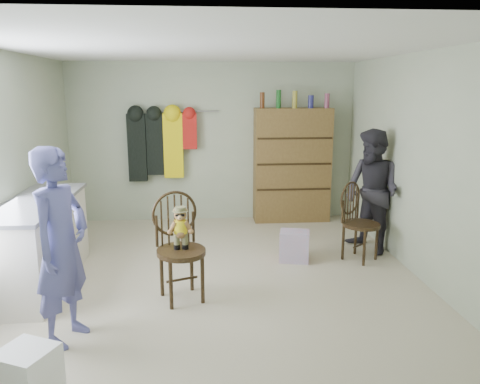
{
  "coord_description": "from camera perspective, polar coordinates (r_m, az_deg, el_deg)",
  "views": [
    {
      "loc": [
        -0.17,
        -4.96,
        2.11
      ],
      "look_at": [
        0.25,
        0.2,
        0.95
      ],
      "focal_mm": 35.0,
      "sensor_mm": 36.0,
      "label": 1
    }
  ],
  "objects": [
    {
      "name": "striped_bag",
      "position": [
        5.87,
        6.66,
        -6.56
      ],
      "size": [
        0.41,
        0.35,
        0.38
      ],
      "primitive_type": "cube",
      "rotation": [
        0.0,
        0.0,
        -0.24
      ],
      "color": "pink",
      "rests_on": "ground"
    },
    {
      "name": "room_walls",
      "position": [
        5.52,
        -2.89,
        7.08
      ],
      "size": [
        5.0,
        5.0,
        5.0
      ],
      "color": "#B3BB9D",
      "rests_on": "ground"
    },
    {
      "name": "ground_plane",
      "position": [
        5.39,
        -2.52,
        -10.42
      ],
      "size": [
        5.0,
        5.0,
        0.0
      ],
      "primitive_type": "plane",
      "color": "beige",
      "rests_on": "ground"
    },
    {
      "name": "chair_far",
      "position": [
        5.98,
        14.11,
        -3.15
      ],
      "size": [
        0.61,
        0.61,
        0.97
      ],
      "rotation": [
        0.0,
        0.0,
        0.7
      ],
      "color": "#3C2915",
      "rests_on": "ground"
    },
    {
      "name": "plastic_tub",
      "position": [
        3.8,
        -24.5,
        -19.3
      ],
      "size": [
        0.47,
        0.46,
        0.34
      ],
      "primitive_type": "cube",
      "rotation": [
        0.0,
        0.0,
        -0.44
      ],
      "color": "white",
      "rests_on": "ground"
    },
    {
      "name": "chair_front",
      "position": [
        4.74,
        -7.41,
        -5.66
      ],
      "size": [
        0.62,
        0.62,
        1.09
      ],
      "rotation": [
        0.0,
        0.0,
        0.35
      ],
      "color": "#3C2915",
      "rests_on": "ground"
    },
    {
      "name": "person_left",
      "position": [
        4.14,
        -20.96,
        -6.25
      ],
      "size": [
        0.57,
        0.7,
        1.66
      ],
      "primitive_type": "imported",
      "rotation": [
        0.0,
        0.0,
        1.24
      ],
      "color": "#515296",
      "rests_on": "ground"
    },
    {
      "name": "counter",
      "position": [
        5.52,
        -23.35,
        -5.7
      ],
      "size": [
        0.64,
        1.86,
        0.94
      ],
      "color": "silver",
      "rests_on": "ground"
    },
    {
      "name": "dresser",
      "position": [
        7.49,
        6.35,
        3.32
      ],
      "size": [
        1.2,
        0.39,
        2.08
      ],
      "color": "brown",
      "rests_on": "ground"
    },
    {
      "name": "person_right",
      "position": [
        6.24,
        15.82,
        0.03
      ],
      "size": [
        0.89,
        0.97,
        1.6
      ],
      "primitive_type": "imported",
      "rotation": [
        0.0,
        0.0,
        -1.12
      ],
      "color": "#2D2B33",
      "rests_on": "ground"
    },
    {
      "name": "coat_rack",
      "position": [
        7.42,
        -9.75,
        5.79
      ],
      "size": [
        1.42,
        0.12,
        1.09
      ],
      "color": "#99999E",
      "rests_on": "ground"
    }
  ]
}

